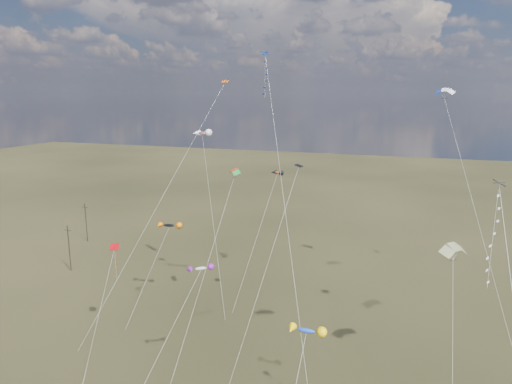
% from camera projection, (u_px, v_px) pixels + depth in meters
% --- Properties ---
extents(utility_pole_near, '(1.40, 0.20, 8.00)m').
position_uv_depth(utility_pole_near, '(69.00, 248.00, 77.58)').
color(utility_pole_near, black).
rests_on(utility_pole_near, ground).
extents(utility_pole_far, '(1.40, 0.20, 8.00)m').
position_uv_depth(utility_pole_far, '(86.00, 222.00, 93.08)').
color(utility_pole_far, black).
rests_on(utility_pole_far, ground).
extents(diamond_navy_tall, '(11.76, 20.00, 34.54)m').
position_uv_depth(diamond_navy_tall, '(268.00, 95.00, 51.38)').
color(diamond_navy_tall, '#091E50').
rests_on(diamond_navy_tall, ground).
extents(diamond_black_mid, '(4.07, 14.79, 21.46)m').
position_uv_depth(diamond_black_mid, '(282.00, 220.00, 52.76)').
color(diamond_black_mid, black).
rests_on(diamond_black_mid, ground).
extents(diamond_red_low, '(2.67, 10.28, 12.57)m').
position_uv_depth(diamond_red_low, '(114.00, 267.00, 53.14)').
color(diamond_red_low, '#B5040B').
rests_on(diamond_red_low, ground).
extents(diamond_navy_right, '(3.61, 16.38, 24.80)m').
position_uv_depth(diamond_navy_right, '(496.00, 255.00, 26.98)').
color(diamond_navy_right, '#0A114B').
rests_on(diamond_navy_right, ground).
extents(diamond_orange_center, '(11.57, 19.99, 31.56)m').
position_uv_depth(diamond_orange_center, '(183.00, 158.00, 58.88)').
color(diamond_orange_center, '#DB5009').
rests_on(diamond_orange_center, ground).
extents(parafoil_blue_white, '(10.30, 25.90, 30.95)m').
position_uv_depth(parafoil_blue_white, '(445.00, 91.00, 62.93)').
color(parafoil_blue_white, blue).
rests_on(parafoil_blue_white, ground).
extents(parafoil_striped, '(3.18, 12.96, 16.07)m').
position_uv_depth(parafoil_striped, '(454.00, 247.00, 44.03)').
color(parafoil_striped, '#EAA506').
rests_on(parafoil_striped, ground).
extents(parafoil_tricolor, '(2.29, 17.83, 21.08)m').
position_uv_depth(parafoil_tricolor, '(234.00, 171.00, 56.23)').
color(parafoil_tricolor, yellow).
rests_on(parafoil_tricolor, ground).
extents(novelty_black_orange, '(3.76, 9.46, 12.35)m').
position_uv_depth(novelty_black_orange, '(169.00, 226.00, 63.30)').
color(novelty_black_orange, black).
rests_on(novelty_black_orange, ground).
extents(novelty_orange_black, '(4.16, 13.21, 18.47)m').
position_uv_depth(novelty_orange_black, '(277.00, 173.00, 69.13)').
color(novelty_orange_black, '#F04419').
rests_on(novelty_orange_black, ground).
extents(novelty_white_purple, '(6.02, 7.65, 13.73)m').
position_uv_depth(novelty_white_purple, '(200.00, 269.00, 43.78)').
color(novelty_white_purple, silver).
rests_on(novelty_white_purple, ground).
extents(novelty_redwhite_stripe, '(9.75, 11.85, 24.65)m').
position_uv_depth(novelty_redwhite_stripe, '(202.00, 134.00, 67.83)').
color(novelty_redwhite_stripe, red).
rests_on(novelty_redwhite_stripe, ground).
extents(novelty_blue_yellow, '(2.46, 8.55, 13.88)m').
position_uv_depth(novelty_blue_yellow, '(306.00, 332.00, 32.11)').
color(novelty_blue_yellow, blue).
rests_on(novelty_blue_yellow, ground).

